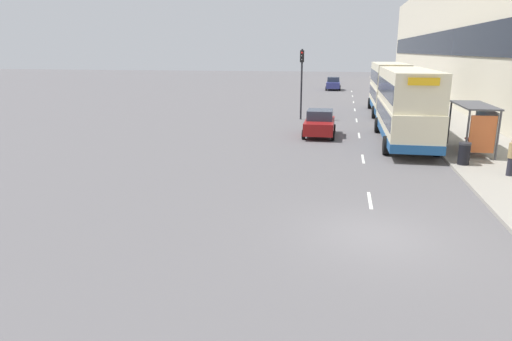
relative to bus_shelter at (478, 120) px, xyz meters
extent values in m
plane|color=#5B595B|center=(-5.77, -12.06, -1.88)|extent=(220.00, 220.00, 0.00)
cube|color=gray|center=(0.73, 26.44, -1.81)|extent=(5.00, 93.00, 0.14)
cube|color=beige|center=(4.73, 26.44, 4.92)|extent=(3.00, 93.00, 13.60)
cube|color=black|center=(3.19, 26.44, 4.24)|extent=(0.12, 89.28, 2.45)
cube|color=silver|center=(-5.77, -8.72, -1.87)|extent=(0.12, 2.00, 0.01)
cube|color=silver|center=(-5.77, -1.99, -1.87)|extent=(0.12, 2.00, 0.01)
cube|color=silver|center=(-5.77, 4.74, -1.87)|extent=(0.12, 2.00, 0.01)
cube|color=silver|center=(-5.77, 11.47, -1.87)|extent=(0.12, 2.00, 0.01)
cube|color=silver|center=(-5.77, 18.20, -1.87)|extent=(0.12, 2.00, 0.01)
cube|color=silver|center=(-5.77, 24.93, -1.87)|extent=(0.12, 2.00, 0.01)
cube|color=silver|center=(-5.77, 31.66, -1.87)|extent=(0.12, 2.00, 0.01)
cube|color=silver|center=(-5.77, 38.39, -1.87)|extent=(0.12, 2.00, 0.01)
cube|color=#4C4C51|center=(-0.17, 0.35, 0.70)|extent=(1.60, 4.20, 0.08)
cylinder|color=#4C4C51|center=(-0.87, -1.65, -0.54)|extent=(0.10, 0.10, 2.40)
cylinder|color=#4C4C51|center=(-0.87, 2.35, -0.54)|extent=(0.10, 0.10, 2.40)
cylinder|color=#4C4C51|center=(0.53, -1.65, -0.54)|extent=(0.10, 0.10, 2.40)
cylinder|color=#4C4C51|center=(0.53, 2.35, -0.54)|extent=(0.10, 0.10, 2.40)
cube|color=#99A8B2|center=(0.50, 0.35, -0.42)|extent=(0.04, 3.68, 1.92)
cube|color=#D86633|center=(-0.17, -1.59, -0.49)|extent=(1.19, 0.10, 1.82)
cube|color=maroon|center=(0.07, 0.35, -1.29)|extent=(0.36, 2.80, 0.08)
cube|color=beige|center=(-3.30, 2.57, -0.45)|extent=(2.55, 10.69, 1.85)
cube|color=beige|center=(-3.30, 2.57, 1.45)|extent=(2.50, 10.36, 1.95)
cube|color=#1E518C|center=(-3.30, 2.57, -1.15)|extent=(2.58, 10.74, 0.45)
cube|color=#2D3847|center=(-3.30, 2.57, -0.08)|extent=(2.58, 10.04, 0.81)
cube|color=#2D3847|center=(-3.30, 2.57, 1.35)|extent=(2.55, 10.04, 0.94)
cube|color=yellow|center=(-3.30, -2.75, 2.07)|extent=(1.40, 0.08, 0.36)
cylinder|color=black|center=(-4.57, 6.21, -1.38)|extent=(0.30, 1.00, 1.00)
cylinder|color=black|center=(-2.02, 6.21, -1.38)|extent=(0.30, 1.00, 1.00)
cylinder|color=black|center=(-4.57, -0.74, -1.38)|extent=(0.30, 1.00, 1.00)
cylinder|color=black|center=(-2.02, -0.74, -1.38)|extent=(0.30, 1.00, 1.00)
cube|color=beige|center=(-3.12, 16.05, -0.45)|extent=(2.55, 10.09, 1.85)
cube|color=beige|center=(-3.12, 16.05, 1.45)|extent=(2.50, 9.79, 1.95)
cube|color=#1E518C|center=(-3.12, 16.05, -1.15)|extent=(2.58, 10.14, 0.45)
cube|color=#2D3847|center=(-3.12, 16.05, -0.08)|extent=(2.58, 9.48, 0.81)
cube|color=#2D3847|center=(-3.12, 16.05, 1.35)|extent=(2.55, 9.48, 0.94)
cube|color=yellow|center=(-3.12, 11.03, 2.07)|extent=(1.40, 0.08, 0.36)
cylinder|color=black|center=(-4.39, 19.48, -1.38)|extent=(0.30, 1.00, 1.00)
cylinder|color=black|center=(-1.84, 19.48, -1.38)|extent=(0.30, 1.00, 1.00)
cylinder|color=black|center=(-4.39, 12.93, -1.38)|extent=(0.30, 1.00, 1.00)
cylinder|color=black|center=(-1.84, 12.93, -1.38)|extent=(0.30, 1.00, 1.00)
cube|color=navy|center=(-8.31, 40.14, -1.17)|extent=(1.83, 3.93, 0.81)
cube|color=#2D3847|center=(-8.31, 40.33, -0.43)|extent=(1.61, 1.88, 0.66)
cylinder|color=black|center=(-7.40, 38.92, -1.58)|extent=(0.20, 0.60, 0.60)
cylinder|color=black|center=(-9.23, 38.92, -1.58)|extent=(0.20, 0.60, 0.60)
cylinder|color=black|center=(-7.40, 41.35, -1.58)|extent=(0.20, 0.60, 0.60)
cylinder|color=black|center=(-9.23, 41.35, -1.58)|extent=(0.20, 0.60, 0.60)
cube|color=maroon|center=(-8.31, 4.04, -1.20)|extent=(1.80, 4.00, 0.75)
cube|color=#2D3847|center=(-8.31, 4.24, -0.52)|extent=(1.58, 1.92, 0.61)
cylinder|color=black|center=(-7.41, 2.80, -1.58)|extent=(0.20, 0.60, 0.60)
cylinder|color=black|center=(-9.21, 2.80, -1.58)|extent=(0.20, 0.60, 0.60)
cylinder|color=black|center=(-7.41, 5.28, -1.58)|extent=(0.20, 0.60, 0.60)
cylinder|color=black|center=(-9.21, 5.28, -1.58)|extent=(0.20, 0.60, 0.60)
cylinder|color=#23232D|center=(0.24, -4.58, -1.35)|extent=(0.26, 0.26, 0.77)
cylinder|color=#23232D|center=(-1.30, 2.86, -1.35)|extent=(0.27, 0.27, 0.78)
cylinder|color=navy|center=(-1.30, 2.86, -0.64)|extent=(0.32, 0.32, 0.65)
sphere|color=tan|center=(-1.30, 2.86, -0.21)|extent=(0.21, 0.21, 0.21)
cylinder|color=#23232D|center=(-0.99, 4.49, -1.30)|extent=(0.29, 0.29, 0.86)
cylinder|color=maroon|center=(-0.99, 4.49, -0.51)|extent=(0.36, 0.36, 0.72)
sphere|color=tan|center=(-0.99, 4.49, -0.04)|extent=(0.23, 0.23, 0.23)
cylinder|color=black|center=(-1.22, -2.86, -1.26)|extent=(0.52, 0.52, 0.95)
cylinder|color=#2D2D33|center=(-1.22, -2.86, -0.74)|extent=(0.55, 0.55, 0.10)
cylinder|color=black|center=(-10.17, 11.29, 0.85)|extent=(0.14, 0.14, 5.45)
cube|color=black|center=(-10.17, 11.24, 3.03)|extent=(0.30, 0.24, 0.90)
sphere|color=red|center=(-10.17, 11.12, 3.30)|extent=(0.16, 0.16, 0.16)
sphere|color=#2D2D2D|center=(-10.17, 11.12, 3.03)|extent=(0.16, 0.16, 0.16)
sphere|color=#2D2D2D|center=(-10.17, 11.12, 2.76)|extent=(0.16, 0.16, 0.16)
camera|label=1|loc=(-6.93, -25.12, 3.45)|focal=32.00mm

